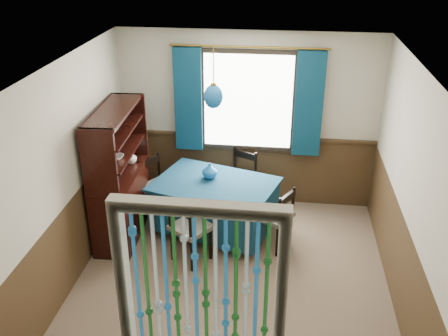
# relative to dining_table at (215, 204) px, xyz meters

# --- Properties ---
(floor) EXTENTS (4.00, 4.00, 0.00)m
(floor) POSITION_rel_dining_table_xyz_m (0.34, -1.06, -0.42)
(floor) COLOR brown
(floor) RESTS_ON ground
(ceiling) EXTENTS (4.00, 4.00, 0.00)m
(ceiling) POSITION_rel_dining_table_xyz_m (0.34, -1.06, 2.08)
(ceiling) COLOR silver
(ceiling) RESTS_ON ground
(wall_back) EXTENTS (3.60, 0.00, 3.60)m
(wall_back) POSITION_rel_dining_table_xyz_m (0.34, 0.94, 0.83)
(wall_back) COLOR beige
(wall_back) RESTS_ON ground
(wall_front) EXTENTS (3.60, 0.00, 3.60)m
(wall_front) POSITION_rel_dining_table_xyz_m (0.34, -3.06, 0.83)
(wall_front) COLOR beige
(wall_front) RESTS_ON ground
(wall_left) EXTENTS (0.00, 4.00, 4.00)m
(wall_left) POSITION_rel_dining_table_xyz_m (-1.46, -1.06, 0.83)
(wall_left) COLOR beige
(wall_left) RESTS_ON ground
(wall_right) EXTENTS (0.00, 4.00, 4.00)m
(wall_right) POSITION_rel_dining_table_xyz_m (2.14, -1.06, 0.83)
(wall_right) COLOR beige
(wall_right) RESTS_ON ground
(wainscot_back) EXTENTS (3.60, 0.00, 3.60)m
(wainscot_back) POSITION_rel_dining_table_xyz_m (0.34, 0.93, 0.08)
(wainscot_back) COLOR #3E2B17
(wainscot_back) RESTS_ON ground
(wainscot_left) EXTENTS (0.00, 4.00, 4.00)m
(wainscot_left) POSITION_rel_dining_table_xyz_m (-1.44, -1.06, 0.08)
(wainscot_left) COLOR #3E2B17
(wainscot_left) RESTS_ON ground
(wainscot_right) EXTENTS (0.00, 4.00, 4.00)m
(wainscot_right) POSITION_rel_dining_table_xyz_m (2.13, -1.06, 0.08)
(wainscot_right) COLOR #3E2B17
(wainscot_right) RESTS_ON ground
(window) EXTENTS (1.32, 0.12, 1.42)m
(window) POSITION_rel_dining_table_xyz_m (0.34, 0.89, 1.13)
(window) COLOR black
(window) RESTS_ON wall_back
(dining_table) EXTENTS (1.76, 1.45, 0.73)m
(dining_table) POSITION_rel_dining_table_xyz_m (0.00, 0.00, 0.00)
(dining_table) COLOR #0E3248
(dining_table) RESTS_ON floor
(chair_near) EXTENTS (0.57, 0.57, 0.85)m
(chair_near) POSITION_rel_dining_table_xyz_m (-0.21, -0.68, 0.03)
(chair_near) COLOR black
(chair_near) RESTS_ON floor
(chair_far) EXTENTS (0.57, 0.56, 0.87)m
(chair_far) POSITION_rel_dining_table_xyz_m (0.26, 0.66, 0.04)
(chair_far) COLOR black
(chair_far) RESTS_ON floor
(chair_left) EXTENTS (0.59, 0.59, 0.88)m
(chair_left) POSITION_rel_dining_table_xyz_m (-0.83, 0.28, 0.04)
(chair_left) COLOR black
(chair_left) RESTS_ON floor
(chair_right) EXTENTS (0.54, 0.55, 0.83)m
(chair_right) POSITION_rel_dining_table_xyz_m (0.81, -0.25, 0.02)
(chair_right) COLOR black
(chair_right) RESTS_ON floor
(sideboard) EXTENTS (0.51, 1.34, 1.73)m
(sideboard) POSITION_rel_dining_table_xyz_m (-1.21, -0.14, 0.17)
(sideboard) COLOR black
(sideboard) RESTS_ON floor
(pendant_lamp) EXTENTS (0.23, 0.23, 0.75)m
(pendant_lamp) POSITION_rel_dining_table_xyz_m (0.00, -0.00, 1.47)
(pendant_lamp) COLOR olive
(pendant_lamp) RESTS_ON ceiling
(vase_table) EXTENTS (0.24, 0.24, 0.19)m
(vase_table) POSITION_rel_dining_table_xyz_m (-0.08, 0.15, 0.40)
(vase_table) COLOR #165997
(vase_table) RESTS_ON dining_table
(bowl_shelf) EXTENTS (0.23, 0.23, 0.06)m
(bowl_shelf) POSITION_rel_dining_table_xyz_m (-1.15, -0.39, 0.78)
(bowl_shelf) COLOR beige
(bowl_shelf) RESTS_ON sideboard
(vase_sideboard) EXTENTS (0.22, 0.22, 0.18)m
(vase_sideboard) POSITION_rel_dining_table_xyz_m (-1.15, 0.19, 0.53)
(vase_sideboard) COLOR beige
(vase_sideboard) RESTS_ON sideboard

